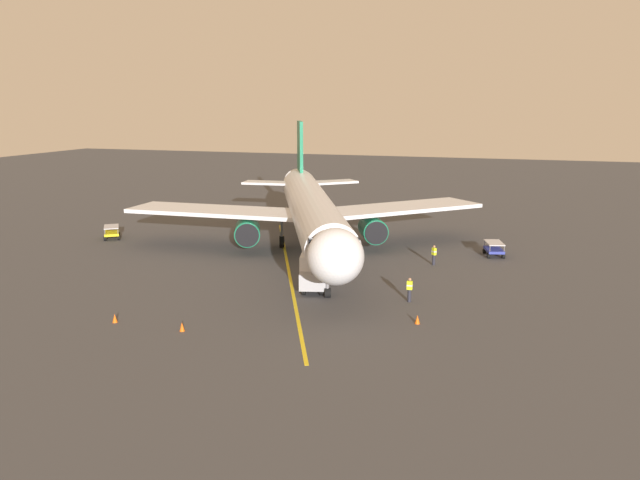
# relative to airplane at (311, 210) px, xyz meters

# --- Properties ---
(ground_plane) EXTENTS (220.00, 220.00, 0.00)m
(ground_plane) POSITION_rel_airplane_xyz_m (-1.37, -0.64, -4.00)
(ground_plane) COLOR #424244
(apron_lead_in_line) EXTENTS (16.03, 36.84, 0.01)m
(apron_lead_in_line) POSITION_rel_airplane_xyz_m (-0.11, 6.26, -4.00)
(apron_lead_in_line) COLOR yellow
(apron_lead_in_line) RESTS_ON ground
(airplane) EXTENTS (32.09, 38.31, 11.50)m
(airplane) POSITION_rel_airplane_xyz_m (0.00, 0.00, 0.00)
(airplane) COLOR silver
(airplane) RESTS_ON ground
(ground_crew_marshaller) EXTENTS (0.41, 0.27, 1.71)m
(ground_crew_marshaller) POSITION_rel_airplane_xyz_m (-11.15, 11.89, -3.12)
(ground_crew_marshaller) COLOR #23232D
(ground_crew_marshaller) RESTS_ON ground
(ground_crew_wing_walker) EXTENTS (0.46, 0.46, 1.71)m
(ground_crew_wing_walker) POSITION_rel_airplane_xyz_m (-11.27, 0.92, -3.12)
(ground_crew_wing_walker) COLOR #23232D
(ground_crew_wing_walker) RESTS_ON ground
(baggage_cart_near_nose) EXTENTS (2.11, 2.88, 1.27)m
(baggage_cart_near_nose) POSITION_rel_airplane_xyz_m (-15.95, -4.07, -3.35)
(baggage_cart_near_nose) COLOR #2D3899
(baggage_cart_near_nose) RESTS_ON ground
(baggage_cart_portside) EXTENTS (2.63, 2.94, 1.27)m
(baggage_cart_portside) POSITION_rel_airplane_xyz_m (21.39, -0.08, -3.35)
(baggage_cart_portside) COLOR yellow
(baggage_cart_portside) RESTS_ON ground
(box_truck_starboard_side) EXTENTS (3.02, 4.94, 2.62)m
(box_truck_starboard_side) POSITION_rel_airplane_xyz_m (-3.85, 10.68, -2.62)
(box_truck_starboard_side) COLOR #9E9EA3
(box_truck_starboard_side) RESTS_ON ground
(safety_cone_nose_left) EXTENTS (0.32, 0.32, 0.55)m
(safety_cone_nose_left) POSITION_rel_airplane_xyz_m (0.86, 21.96, -3.73)
(safety_cone_nose_left) COLOR #F2590F
(safety_cone_nose_left) RESTS_ON ground
(safety_cone_nose_right) EXTENTS (0.32, 0.32, 0.55)m
(safety_cone_nose_right) POSITION_rel_airplane_xyz_m (5.68, 21.85, -3.73)
(safety_cone_nose_right) COLOR #F2590F
(safety_cone_nose_right) RESTS_ON ground
(safety_cone_wing_port) EXTENTS (0.32, 0.32, 0.55)m
(safety_cone_wing_port) POSITION_rel_airplane_xyz_m (-12.45, 16.26, -3.73)
(safety_cone_wing_port) COLOR #F2590F
(safety_cone_wing_port) RESTS_ON ground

